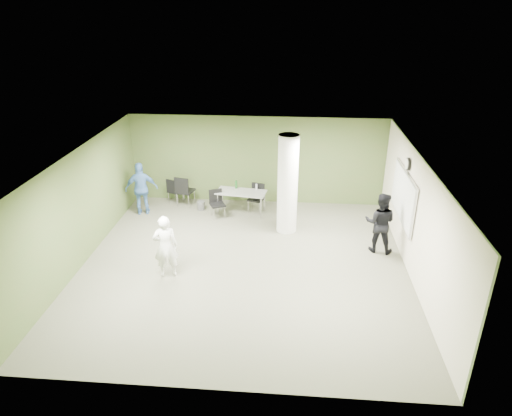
# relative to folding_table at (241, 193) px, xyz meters

# --- Properties ---
(floor) EXTENTS (8.00, 8.00, 0.00)m
(floor) POSITION_rel_folding_table_xyz_m (0.41, -3.06, -0.66)
(floor) COLOR #535342
(floor) RESTS_ON ground
(ceiling) EXTENTS (8.00, 8.00, 0.00)m
(ceiling) POSITION_rel_folding_table_xyz_m (0.41, -3.06, 2.14)
(ceiling) COLOR white
(ceiling) RESTS_ON wall_back
(wall_back) EXTENTS (8.00, 2.80, 0.02)m
(wall_back) POSITION_rel_folding_table_xyz_m (0.41, 0.94, 0.74)
(wall_back) COLOR #445D2C
(wall_back) RESTS_ON floor
(wall_left) EXTENTS (0.02, 8.00, 2.80)m
(wall_left) POSITION_rel_folding_table_xyz_m (-3.59, -3.06, 0.74)
(wall_left) COLOR #445D2C
(wall_left) RESTS_ON floor
(wall_right_cream) EXTENTS (0.02, 8.00, 2.80)m
(wall_right_cream) POSITION_rel_folding_table_xyz_m (4.41, -3.06, 0.74)
(wall_right_cream) COLOR beige
(wall_right_cream) RESTS_ON floor
(column) EXTENTS (0.56, 0.56, 2.80)m
(column) POSITION_rel_folding_table_xyz_m (1.41, -1.06, 0.74)
(column) COLOR silver
(column) RESTS_ON floor
(whiteboard) EXTENTS (0.05, 2.30, 1.30)m
(whiteboard) POSITION_rel_folding_table_xyz_m (4.33, -1.86, 0.84)
(whiteboard) COLOR silver
(whiteboard) RESTS_ON wall_right_cream
(wall_clock) EXTENTS (0.06, 0.32, 0.32)m
(wall_clock) POSITION_rel_folding_table_xyz_m (4.33, -1.86, 1.69)
(wall_clock) COLOR black
(wall_clock) RESTS_ON wall_right_cream
(folding_table) EXTENTS (1.57, 0.86, 0.96)m
(folding_table) POSITION_rel_folding_table_xyz_m (0.00, 0.00, 0.00)
(folding_table) COLOR gray
(folding_table) RESTS_ON floor
(wastebasket) EXTENTS (0.24, 0.24, 0.27)m
(wastebasket) POSITION_rel_folding_table_xyz_m (-1.29, 0.12, -0.52)
(wastebasket) COLOR #4C4C4C
(wastebasket) RESTS_ON floor
(chair_back_left) EXTENTS (0.55, 0.55, 0.85)m
(chair_back_left) POSITION_rel_folding_table_xyz_m (-2.21, 0.52, -0.17)
(chair_back_left) COLOR black
(chair_back_left) RESTS_ON floor
(chair_back_right) EXTENTS (0.61, 0.61, 1.01)m
(chair_back_right) POSITION_rel_folding_table_xyz_m (-1.86, 0.33, -0.07)
(chair_back_right) COLOR black
(chair_back_right) RESTS_ON floor
(chair_table_left) EXTENTS (0.55, 0.55, 0.84)m
(chair_table_left) POSITION_rel_folding_table_xyz_m (-0.71, -0.30, -0.18)
(chair_table_left) COLOR black
(chair_table_left) RESTS_ON floor
(chair_table_right) EXTENTS (0.54, 0.54, 0.88)m
(chair_table_right) POSITION_rel_folding_table_xyz_m (0.46, 0.19, -0.15)
(chair_table_right) COLOR black
(chair_table_right) RESTS_ON floor
(woman_white) EXTENTS (0.65, 0.52, 1.57)m
(woman_white) POSITION_rel_folding_table_xyz_m (-1.35, -3.66, 0.12)
(woman_white) COLOR white
(woman_white) RESTS_ON floor
(man_black) EXTENTS (0.91, 0.79, 1.62)m
(man_black) POSITION_rel_folding_table_xyz_m (3.81, -2.02, 0.15)
(man_black) COLOR black
(man_black) RESTS_ON floor
(man_blue) EXTENTS (1.03, 0.63, 1.64)m
(man_blue) POSITION_rel_folding_table_xyz_m (-2.99, -0.29, 0.16)
(man_blue) COLOR #446FAA
(man_blue) RESTS_ON floor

